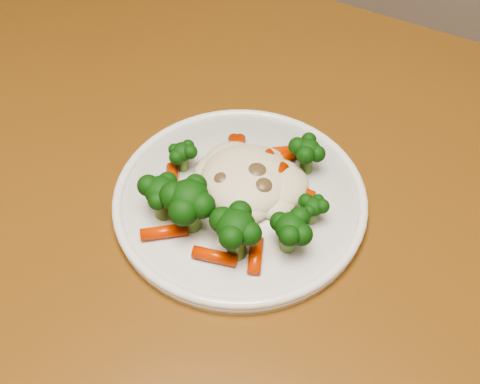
% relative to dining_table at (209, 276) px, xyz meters
% --- Properties ---
extents(dining_table, '(1.32, 0.92, 0.75)m').
position_rel_dining_table_xyz_m(dining_table, '(0.00, 0.00, 0.00)').
color(dining_table, brown).
rests_on(dining_table, ground).
extents(plate, '(0.25, 0.25, 0.01)m').
position_rel_dining_table_xyz_m(plate, '(0.02, 0.04, 0.10)').
color(plate, white).
rests_on(plate, dining_table).
extents(meal, '(0.18, 0.17, 0.05)m').
position_rel_dining_table_xyz_m(meal, '(0.02, 0.02, 0.13)').
color(meal, beige).
rests_on(meal, plate).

